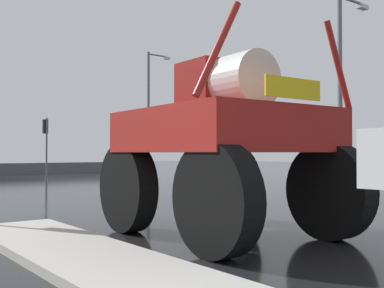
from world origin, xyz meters
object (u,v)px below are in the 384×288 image
traffic_signal_far_right (46,135)px  bare_tree_right (230,99)px  traffic_signal_near_right (245,122)px  streetlight_near_right (342,84)px  streetlight_far_right (150,108)px  oversize_sprayer (224,143)px

traffic_signal_far_right → bare_tree_right: (8.36, -7.21, 2.08)m
traffic_signal_near_right → bare_tree_right: bearing=50.8°
streetlight_near_right → bare_tree_right: bearing=69.8°
streetlight_near_right → streetlight_far_right: (2.07, 16.29, 0.46)m
streetlight_near_right → bare_tree_right: streetlight_near_right is taller
traffic_signal_far_right → streetlight_near_right: size_ratio=0.50×
traffic_signal_far_right → streetlight_far_right: size_ratio=0.45×
oversize_sprayer → streetlight_near_right: 9.11m
traffic_signal_near_right → traffic_signal_far_right: 15.13m
bare_tree_right → traffic_signal_near_right: bearing=-129.2°
traffic_signal_near_right → traffic_signal_far_right: bearing=97.6°
streetlight_far_right → traffic_signal_near_right: bearing=-108.6°
traffic_signal_far_right → streetlight_far_right: streetlight_far_right is taller
traffic_signal_near_right → streetlight_near_right: bearing=-43.1°
traffic_signal_near_right → streetlight_far_right: bearing=71.4°
streetlight_near_right → streetlight_far_right: 16.42m
traffic_signal_near_right → traffic_signal_far_right: traffic_signal_near_right is taller
traffic_signal_far_right → traffic_signal_near_right: bearing=-82.4°
streetlight_far_right → bare_tree_right: 6.31m
traffic_signal_far_right → bare_tree_right: bare_tree_right is taller
traffic_signal_near_right → streetlight_far_right: (4.66, 13.86, 1.82)m
traffic_signal_far_right → streetlight_far_right: (6.68, -1.14, 1.89)m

